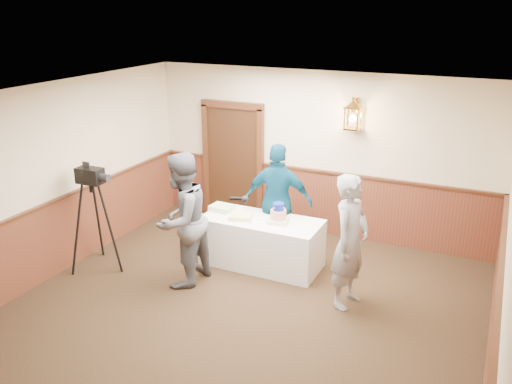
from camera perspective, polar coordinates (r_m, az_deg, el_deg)
ground at (r=6.86m, az=-3.64°, el=-14.67°), size 7.00×7.00×0.00m
room_shell at (r=6.53m, az=-2.44°, el=-1.38°), size 6.02×7.02×2.81m
display_table at (r=8.29m, az=0.59°, el=-5.30°), size 1.80×0.80×0.75m
tiered_cake at (r=8.00m, az=2.37°, el=-2.40°), size 0.34×0.34×0.30m
sheet_cake_yellow at (r=8.14m, az=-1.62°, el=-2.63°), size 0.39×0.34×0.07m
sheet_cake_green at (r=8.49m, az=-3.61°, el=-1.68°), size 0.37×0.30×0.08m
interviewer at (r=7.61m, az=-7.84°, el=-2.95°), size 1.55×1.00×1.93m
baker at (r=7.13m, az=9.89°, el=-5.16°), size 0.56×0.73×1.81m
assistant_p at (r=8.40m, az=2.36°, el=-0.98°), size 1.13×0.63×1.83m
tv_camera_rig at (r=8.42m, az=-16.58°, el=-3.24°), size 0.62×0.58×1.58m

